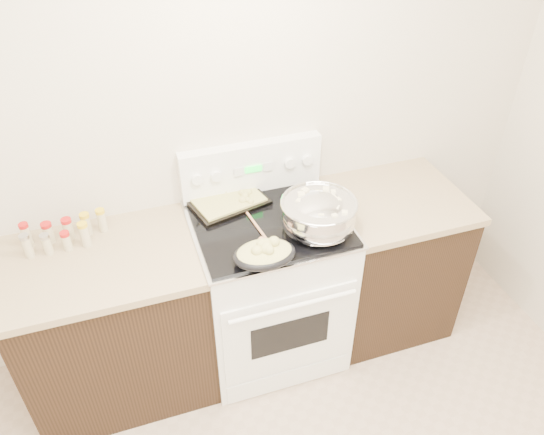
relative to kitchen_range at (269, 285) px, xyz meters
name	(u,v)px	position (x,y,z in m)	size (l,w,h in m)	color
room_shell	(325,369)	(-0.35, -1.42, 1.21)	(4.10, 3.60, 2.75)	beige
counter_left	(117,324)	(-0.83, 0.01, -0.03)	(0.93, 0.67, 0.92)	black
counter_right	(385,260)	(0.73, 0.01, -0.03)	(0.73, 0.67, 0.92)	black
kitchen_range	(269,285)	(0.00, 0.00, 0.00)	(0.78, 0.73, 1.22)	white
mixing_bowl	(319,215)	(0.21, -0.15, 0.54)	(0.37, 0.37, 0.22)	silver
roasting_pan	(265,253)	(-0.11, -0.28, 0.50)	(0.30, 0.21, 0.12)	black
baking_sheet	(230,200)	(-0.15, 0.21, 0.47)	(0.44, 0.35, 0.06)	black
wooden_spoon	(260,235)	(-0.08, -0.12, 0.46)	(0.06, 0.29, 0.04)	tan
blue_ladle	(335,208)	(0.34, -0.05, 0.48)	(0.15, 0.24, 0.09)	#86B8C8
spice_jars	(63,233)	(-0.98, 0.17, 0.49)	(0.39, 0.14, 0.13)	#BFB28C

